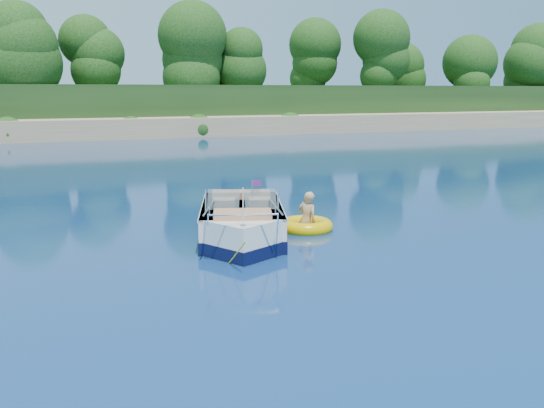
{
  "coord_description": "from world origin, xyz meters",
  "views": [
    {
      "loc": [
        -6.58,
        -10.59,
        3.54
      ],
      "look_at": [
        -0.93,
        2.58,
        0.85
      ],
      "focal_mm": 40.0,
      "sensor_mm": 36.0,
      "label": 1
    }
  ],
  "objects": [
    {
      "name": "tow_tube",
      "position": [
        0.23,
        3.08,
        0.1
      ],
      "size": [
        1.71,
        1.71,
        0.38
      ],
      "rotation": [
        0.0,
        0.0,
        -0.23
      ],
      "color": "#E1AE02",
      "rests_on": "ground"
    },
    {
      "name": "ground",
      "position": [
        0.0,
        0.0,
        0.0
      ],
      "size": [
        160.0,
        160.0,
        0.0
      ],
      "primitive_type": "plane",
      "color": "#0B214E",
      "rests_on": "ground"
    },
    {
      "name": "boy",
      "position": [
        0.2,
        3.02,
        0.0
      ],
      "size": [
        0.71,
        0.89,
        1.6
      ],
      "primitive_type": "imported",
      "rotation": [
        0.0,
        -0.17,
        2.07
      ],
      "color": "tan",
      "rests_on": "ground"
    },
    {
      "name": "motorboat",
      "position": [
        -1.65,
        2.73,
        0.35
      ],
      "size": [
        3.07,
        5.24,
        1.82
      ],
      "rotation": [
        0.0,
        0.0,
        -0.34
      ],
      "color": "white",
      "rests_on": "ground"
    },
    {
      "name": "shoreline",
      "position": [
        0.0,
        63.77,
        0.98
      ],
      "size": [
        170.0,
        59.0,
        6.0
      ],
      "color": "#8F7253",
      "rests_on": "ground"
    },
    {
      "name": "treeline",
      "position": [
        0.04,
        41.01,
        5.55
      ],
      "size": [
        150.0,
        7.12,
        8.19
      ],
      "color": "black",
      "rests_on": "ground"
    }
  ]
}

